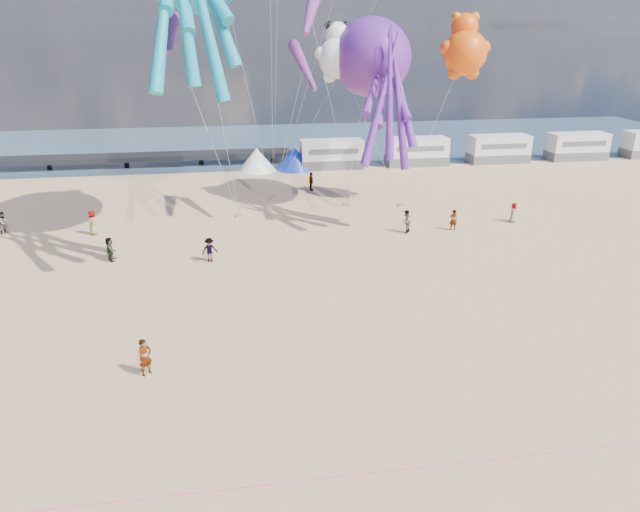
{
  "coord_description": "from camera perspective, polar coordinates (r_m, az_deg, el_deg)",
  "views": [
    {
      "loc": [
        -4.34,
        -19.86,
        14.24
      ],
      "look_at": [
        -0.41,
        6.0,
        3.67
      ],
      "focal_mm": 32.0,
      "sensor_mm": 36.0,
      "label": 1
    }
  ],
  "objects": [
    {
      "name": "windsock_left",
      "position": [
        44.21,
        -14.68,
        20.71
      ],
      "size": [
        1.11,
        6.68,
        6.68
      ],
      "primitive_type": null,
      "rotation": [
        0.0,
        0.0,
        0.0
      ],
      "color": "red"
    },
    {
      "name": "motorhome_1",
      "position": [
        64.34,
        9.66,
        10.27
      ],
      "size": [
        6.6,
        2.5,
        3.0
      ],
      "primitive_type": "cube",
      "color": "silver",
      "rests_on": "ground"
    },
    {
      "name": "ground",
      "position": [
        24.82,
        3.1,
        -13.04
      ],
      "size": [
        120.0,
        120.0,
        0.0
      ],
      "primitive_type": "plane",
      "color": "#DCB07F",
      "rests_on": "ground"
    },
    {
      "name": "windsock_mid",
      "position": [
        41.01,
        -0.98,
        23.02
      ],
      "size": [
        2.41,
        5.7,
        5.63
      ],
      "primitive_type": null,
      "rotation": [
        0.0,
        0.0,
        -0.26
      ],
      "color": "red"
    },
    {
      "name": "tent_white",
      "position": [
        61.31,
        -6.34,
        9.59
      ],
      "size": [
        4.0,
        4.0,
        2.4
      ],
      "primitive_type": "cone",
      "color": "white",
      "rests_on": "ground"
    },
    {
      "name": "kite_teddy_orange",
      "position": [
        47.42,
        14.29,
        19.11
      ],
      "size": [
        5.23,
        5.1,
        5.75
      ],
      "primitive_type": null,
      "rotation": [
        0.0,
        0.0,
        0.39
      ],
      "color": "#F8550A"
    },
    {
      "name": "beachgoer_5",
      "position": [
        43.79,
        13.19,
        3.54
      ],
      "size": [
        1.52,
        0.58,
        1.6
      ],
      "primitive_type": "imported",
      "rotation": [
        0.0,
        0.0,
        3.07
      ],
      "color": "#7F6659",
      "rests_on": "ground"
    },
    {
      "name": "tent_blue",
      "position": [
        61.59,
        -2.57,
        9.76
      ],
      "size": [
        4.0,
        4.0,
        2.4
      ],
      "primitive_type": "cone",
      "color": "#1933CC",
      "rests_on": "ground"
    },
    {
      "name": "beachgoer_1",
      "position": [
        42.52,
        8.58,
        3.43
      ],
      "size": [
        0.97,
        1.01,
        1.74
      ],
      "primitive_type": "imported",
      "rotation": [
        0.0,
        0.0,
        4.01
      ],
      "color": "#7F6659",
      "rests_on": "ground"
    },
    {
      "name": "kite_panda",
      "position": [
        46.51,
        1.83,
        19.18
      ],
      "size": [
        4.54,
        4.38,
        5.33
      ],
      "primitive_type": null,
      "rotation": [
        0.0,
        0.0,
        0.25
      ],
      "color": "white"
    },
    {
      "name": "windsock_right",
      "position": [
        42.05,
        -1.64,
        18.42
      ],
      "size": [
        1.87,
        5.74,
        5.67
      ],
      "primitive_type": null,
      "rotation": [
        0.0,
        0.0,
        0.18
      ],
      "color": "red"
    },
    {
      "name": "beachgoer_3",
      "position": [
        53.34,
        -0.89,
        7.47
      ],
      "size": [
        0.88,
        1.23,
        1.72
      ],
      "primitive_type": "imported",
      "rotation": [
        0.0,
        0.0,
        1.81
      ],
      "color": "#7F6659",
      "rests_on": "ground"
    },
    {
      "name": "beachgoer_7",
      "position": [
        48.02,
        -29.06,
        2.95
      ],
      "size": [
        0.84,
        0.96,
        1.65
      ],
      "primitive_type": "imported",
      "rotation": [
        0.0,
        0.0,
        1.08
      ],
      "color": "#7F6659",
      "rests_on": "ground"
    },
    {
      "name": "beachgoer_0",
      "position": [
        46.96,
        18.78,
        4.13
      ],
      "size": [
        0.58,
        0.66,
        1.53
      ],
      "primitive_type": "imported",
      "rotation": [
        0.0,
        0.0,
        1.1
      ],
      "color": "#7F6659",
      "rests_on": "ground"
    },
    {
      "name": "beachgoer_2",
      "position": [
        37.49,
        -10.98,
        0.6
      ],
      "size": [
        0.95,
        0.85,
        1.63
      ],
      "primitive_type": "imported",
      "rotation": [
        0.0,
        0.0,
        0.34
      ],
      "color": "#7F6659",
      "rests_on": "ground"
    },
    {
      "name": "motorhome_2",
      "position": [
        67.87,
        17.44,
        10.19
      ],
      "size": [
        6.6,
        2.5,
        3.0
      ],
      "primitive_type": "cube",
      "color": "silver",
      "rests_on": "ground"
    },
    {
      "name": "sandbag_a",
      "position": [
        46.4,
        -8.1,
        4.05
      ],
      "size": [
        0.5,
        0.35,
        0.22
      ],
      "primitive_type": "cube",
      "color": "gray",
      "rests_on": "ground"
    },
    {
      "name": "beachgoer_4",
      "position": [
        39.4,
        -20.27,
        0.65
      ],
      "size": [
        0.73,
        1.02,
        1.61
      ],
      "primitive_type": "imported",
      "rotation": [
        0.0,
        0.0,
        1.97
      ],
      "color": "#7F6659",
      "rests_on": "ground"
    },
    {
      "name": "beachgoer_6",
      "position": [
        44.88,
        -21.78,
        3.12
      ],
      "size": [
        0.63,
        0.77,
        1.82
      ],
      "primitive_type": "imported",
      "rotation": [
        0.0,
        0.0,
        5.05
      ],
      "color": "#7F6659",
      "rests_on": "ground"
    },
    {
      "name": "water",
      "position": [
        76.32,
        -5.33,
        11.17
      ],
      "size": [
        120.0,
        120.0,
        0.0
      ],
      "primitive_type": "plane",
      "color": "#334C62",
      "rests_on": "ground"
    },
    {
      "name": "pier",
      "position": [
        69.38,
        -28.72,
        8.33
      ],
      "size": [
        60.0,
        3.0,
        0.5
      ],
      "primitive_type": "cube",
      "color": "black",
      "rests_on": "ground"
    },
    {
      "name": "motorhome_3",
      "position": [
        72.49,
        24.33,
        9.97
      ],
      "size": [
        6.6,
        2.5,
        3.0
      ],
      "primitive_type": "cube",
      "color": "silver",
      "rests_on": "ground"
    },
    {
      "name": "motorhome_0",
      "position": [
        62.07,
        1.16,
        10.15
      ],
      "size": [
        6.6,
        2.5,
        3.0
      ],
      "primitive_type": "cube",
      "color": "silver",
      "rests_on": "ground"
    },
    {
      "name": "standing_person",
      "position": [
        26.31,
        -17.09,
        -9.64
      ],
      "size": [
        0.75,
        0.73,
        1.73
      ],
      "primitive_type": "imported",
      "rotation": [
        0.0,
        0.0,
        0.72
      ],
      "color": "tan",
      "rests_on": "ground"
    },
    {
      "name": "sandbag_e",
      "position": [
        50.88,
        -4.67,
        5.8
      ],
      "size": [
        0.5,
        0.35,
        0.22
      ],
      "primitive_type": "cube",
      "color": "gray",
      "rests_on": "ground"
    },
    {
      "name": "sandbag_b",
      "position": [
        48.91,
        2.57,
        5.19
      ],
      "size": [
        0.5,
        0.35,
        0.22
      ],
      "primitive_type": "cube",
      "color": "gray",
      "rests_on": "ground"
    },
    {
      "name": "kite_octopus_purple",
      "position": [
        47.1,
        5.08,
        19.2
      ],
      "size": [
        5.35,
        11.32,
        12.65
      ],
      "primitive_type": null,
      "rotation": [
        0.0,
        0.0,
        -0.06
      ],
      "color": "#622493"
    },
    {
      "name": "sandbag_d",
      "position": [
        51.29,
        3.18,
        5.98
      ],
      "size": [
        0.5,
        0.35,
        0.22
      ],
      "primitive_type": "cube",
      "color": "gray",
      "rests_on": "ground"
    },
    {
      "name": "rope_line",
      "position": [
        21.02,
        6.01,
        -20.71
      ],
      "size": [
        34.0,
        0.03,
        0.03
      ],
      "primitive_type": "cylinder",
      "rotation": [
        0.0,
        1.57,
        0.0
      ],
      "color": "#F2338C",
      "rests_on": "ground"
    },
    {
      "name": "sandbag_c",
      "position": [
        49.23,
        8.11,
        5.1
      ],
      "size": [
        0.5,
        0.35,
        0.22
      ],
      "primitive_type": "cube",
      "color": "gray",
      "rests_on": "ground"
    }
  ]
}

